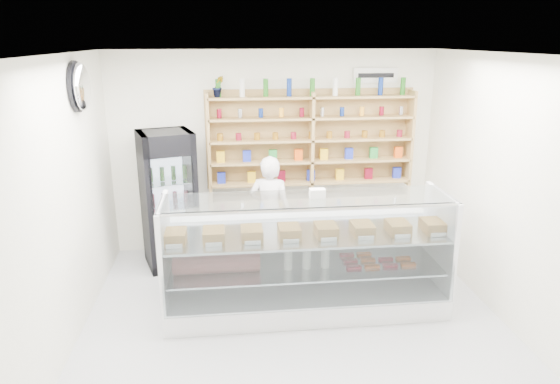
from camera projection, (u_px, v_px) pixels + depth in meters
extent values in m
plane|color=#ADAEB2|center=(299.00, 341.00, 5.07)|extent=(5.00, 5.00, 0.00)
plane|color=white|center=(303.00, 55.00, 4.24)|extent=(5.00, 5.00, 0.00)
plane|color=white|center=(274.00, 152.00, 7.02)|extent=(4.50, 0.00, 4.50)
plane|color=white|center=(50.00, 220.00, 4.41)|extent=(0.00, 5.00, 5.00)
plane|color=white|center=(528.00, 202.00, 4.89)|extent=(0.00, 5.00, 5.00)
cube|color=white|center=(305.00, 298.00, 5.63)|extent=(3.07, 0.87, 0.26)
cube|color=white|center=(300.00, 247.00, 5.88)|extent=(3.07, 0.05, 0.65)
cube|color=silver|center=(306.00, 267.00, 5.51)|extent=(2.95, 0.77, 0.02)
cube|color=silver|center=(306.00, 235.00, 5.40)|extent=(3.01, 0.80, 0.02)
cube|color=silver|center=(313.00, 260.00, 5.03)|extent=(3.01, 0.12, 1.07)
cube|color=silver|center=(308.00, 198.00, 5.23)|extent=(3.01, 0.61, 0.01)
imported|color=silver|center=(270.00, 212.00, 6.53)|extent=(0.64, 0.51, 1.52)
cube|color=black|center=(169.00, 200.00, 6.54)|extent=(0.81, 0.80, 1.82)
cube|color=#3A053E|center=(155.00, 147.00, 6.03)|extent=(0.62, 0.22, 0.25)
cube|color=silver|center=(159.00, 214.00, 6.27)|extent=(0.53, 0.17, 1.43)
cube|color=tan|center=(209.00, 143.00, 6.72)|extent=(0.04, 0.28, 1.33)
cube|color=tan|center=(311.00, 140.00, 6.87)|extent=(0.04, 0.28, 1.33)
cube|color=tan|center=(409.00, 138.00, 7.02)|extent=(0.04, 0.28, 1.33)
cube|color=tan|center=(311.00, 181.00, 7.04)|extent=(2.80, 0.28, 0.03)
cube|color=tan|center=(311.00, 161.00, 6.95)|extent=(2.80, 0.28, 0.03)
cube|color=tan|center=(311.00, 140.00, 6.87)|extent=(2.80, 0.28, 0.03)
cube|color=tan|center=(312.00, 118.00, 6.78)|extent=(2.80, 0.28, 0.03)
cube|color=tan|center=(312.00, 97.00, 6.69)|extent=(2.80, 0.28, 0.03)
imported|color=#1E6626|center=(218.00, 86.00, 6.52)|extent=(0.18, 0.16, 0.28)
ellipsoid|color=silver|center=(81.00, 87.00, 5.25)|extent=(0.15, 0.50, 0.50)
cube|color=white|center=(376.00, 75.00, 6.83)|extent=(0.62, 0.03, 0.20)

